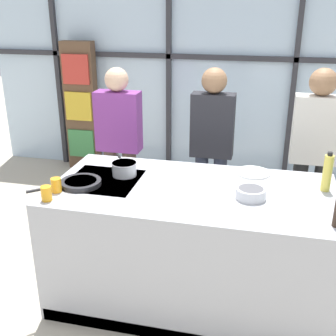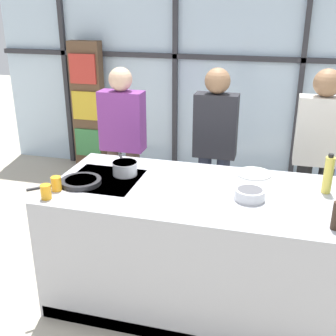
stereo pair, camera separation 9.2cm
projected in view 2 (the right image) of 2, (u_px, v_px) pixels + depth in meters
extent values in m
plane|color=#BCB29E|center=(189.00, 296.00, 3.34)|extent=(18.00, 18.00, 0.00)
cube|color=silver|center=(237.00, 69.00, 5.16)|extent=(6.40, 0.04, 2.80)
cube|color=#2D2D33|center=(237.00, 58.00, 5.07)|extent=(6.40, 0.06, 0.06)
cube|color=#2D2D33|center=(65.00, 63.00, 5.67)|extent=(0.06, 0.06, 2.80)
cube|color=#2D2D33|center=(175.00, 68.00, 5.30)|extent=(0.06, 0.06, 2.80)
cube|color=#2D2D33|center=(302.00, 72.00, 4.93)|extent=(0.06, 0.06, 2.80)
cube|color=brown|center=(88.00, 107.00, 5.67)|extent=(0.43, 0.16, 1.71)
cube|color=#3D8447|center=(88.00, 143.00, 5.76)|extent=(0.36, 0.03, 0.38)
cube|color=gold|center=(85.00, 106.00, 5.57)|extent=(0.36, 0.03, 0.38)
cube|color=red|center=(82.00, 69.00, 5.39)|extent=(0.36, 0.03, 0.38)
cube|color=#A8AAB2|center=(191.00, 245.00, 3.17)|extent=(2.03, 1.02, 0.93)
cube|color=black|center=(104.00, 180.00, 3.16)|extent=(0.52, 0.52, 0.01)
cube|color=black|center=(174.00, 335.00, 2.88)|extent=(1.99, 0.03, 0.10)
cylinder|color=#38383D|center=(81.00, 184.00, 3.08)|extent=(0.13, 0.13, 0.01)
cylinder|color=#38383D|center=(113.00, 188.00, 3.02)|extent=(0.13, 0.13, 0.01)
cylinder|color=#38383D|center=(95.00, 172.00, 3.30)|extent=(0.13, 0.13, 0.01)
cylinder|color=#38383D|center=(125.00, 175.00, 3.24)|extent=(0.13, 0.13, 0.01)
cylinder|color=#47382D|center=(134.00, 187.00, 4.32)|extent=(0.14, 0.14, 0.81)
cylinder|color=#47382D|center=(116.00, 185.00, 4.36)|extent=(0.14, 0.14, 0.81)
cube|color=#7A3384|center=(122.00, 121.00, 4.08)|extent=(0.43, 0.19, 0.58)
sphere|color=#D8AD8C|center=(120.00, 79.00, 3.94)|extent=(0.23, 0.23, 0.23)
cylinder|color=#232838|center=(222.00, 196.00, 4.09)|extent=(0.13, 0.13, 0.82)
cylinder|color=#232838|center=(204.00, 194.00, 4.14)|extent=(0.13, 0.13, 0.82)
cube|color=#232328|center=(216.00, 126.00, 3.86)|extent=(0.39, 0.18, 0.59)
sphere|color=#8C6647|center=(218.00, 81.00, 3.71)|extent=(0.23, 0.23, 0.23)
cylinder|color=black|center=(321.00, 207.00, 3.87)|extent=(0.13, 0.13, 0.83)
cylinder|color=black|center=(300.00, 204.00, 3.92)|extent=(0.13, 0.13, 0.83)
cube|color=beige|center=(321.00, 131.00, 3.63)|extent=(0.42, 0.19, 0.60)
sphere|color=#8C6647|center=(328.00, 83.00, 3.48)|extent=(0.23, 0.23, 0.23)
cylinder|color=#232326|center=(81.00, 182.00, 3.07)|extent=(0.30, 0.30, 0.04)
cylinder|color=#B26B2D|center=(81.00, 180.00, 3.07)|extent=(0.23, 0.23, 0.01)
cylinder|color=#232326|center=(44.00, 187.00, 2.96)|extent=(0.19, 0.17, 0.02)
cylinder|color=silver|center=(125.00, 168.00, 3.22)|extent=(0.19, 0.19, 0.10)
cylinder|color=silver|center=(125.00, 163.00, 3.20)|extent=(0.19, 0.19, 0.01)
cylinder|color=black|center=(121.00, 157.00, 3.37)|extent=(0.10, 0.15, 0.02)
cylinder|color=white|center=(254.00, 174.00, 3.24)|extent=(0.27, 0.27, 0.01)
cylinder|color=silver|center=(250.00, 194.00, 2.82)|extent=(0.20, 0.20, 0.07)
cylinder|color=#4C4C51|center=(250.00, 190.00, 2.81)|extent=(0.17, 0.17, 0.01)
cylinder|color=#E0CC4C|center=(328.00, 175.00, 2.89)|extent=(0.06, 0.06, 0.26)
cylinder|color=black|center=(331.00, 156.00, 2.84)|extent=(0.04, 0.04, 0.02)
cylinder|color=#332319|center=(336.00, 216.00, 2.44)|extent=(0.05, 0.05, 0.17)
cylinder|color=orange|center=(46.00, 192.00, 2.83)|extent=(0.07, 0.07, 0.10)
cylinder|color=orange|center=(56.00, 184.00, 2.95)|extent=(0.07, 0.07, 0.10)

